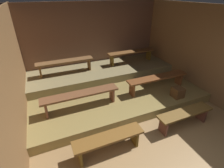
# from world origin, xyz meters

# --- Properties ---
(ground) EXTENTS (5.85, 5.73, 0.08)m
(ground) POSITION_xyz_m (0.00, 2.46, -0.04)
(ground) COLOR olive
(wall_back) EXTENTS (5.85, 0.06, 2.67)m
(wall_back) POSITION_xyz_m (0.00, 4.96, 1.33)
(wall_back) COLOR brown
(wall_back) RESTS_ON ground
(wall_left) EXTENTS (0.06, 5.73, 2.67)m
(wall_left) POSITION_xyz_m (-2.56, 2.46, 1.33)
(wall_left) COLOR brown
(wall_left) RESTS_ON ground
(wall_right) EXTENTS (0.06, 5.73, 2.67)m
(wall_right) POSITION_xyz_m (2.56, 2.46, 1.33)
(wall_right) COLOR brown
(wall_right) RESTS_ON ground
(platform_lower) EXTENTS (5.05, 3.35, 0.25)m
(platform_lower) POSITION_xyz_m (0.00, 3.25, 0.13)
(platform_lower) COLOR olive
(platform_lower) RESTS_ON ground
(platform_middle) EXTENTS (5.05, 1.58, 0.25)m
(platform_middle) POSITION_xyz_m (0.00, 4.14, 0.38)
(platform_middle) COLOR olive
(platform_middle) RESTS_ON platform_lower
(bench_floor_left) EXTENTS (1.45, 0.33, 0.44)m
(bench_floor_left) POSITION_xyz_m (-0.99, 1.07, 0.35)
(bench_floor_left) COLOR brown
(bench_floor_left) RESTS_ON ground
(bench_floor_right) EXTENTS (1.45, 0.33, 0.44)m
(bench_floor_right) POSITION_xyz_m (0.99, 1.07, 0.35)
(bench_floor_right) COLOR brown
(bench_floor_right) RESTS_ON ground
(bench_lower_left) EXTENTS (1.98, 0.33, 0.44)m
(bench_lower_left) POSITION_xyz_m (-1.19, 2.47, 0.62)
(bench_lower_left) COLOR brown
(bench_lower_left) RESTS_ON platform_lower
(bench_lower_right) EXTENTS (1.98, 0.33, 0.44)m
(bench_lower_right) POSITION_xyz_m (1.19, 2.47, 0.62)
(bench_lower_right) COLOR brown
(bench_lower_right) RESTS_ON platform_lower
(bench_middle_left) EXTENTS (1.85, 0.33, 0.44)m
(bench_middle_left) POSITION_xyz_m (-1.25, 4.25, 0.86)
(bench_middle_left) COLOR brown
(bench_middle_left) RESTS_ON platform_middle
(bench_middle_right) EXTENTS (1.85, 0.33, 0.44)m
(bench_middle_right) POSITION_xyz_m (1.25, 4.25, 0.86)
(bench_middle_right) COLOR brown
(bench_middle_right) RESTS_ON platform_middle
(wooden_crate_lower) EXTENTS (0.29, 0.29, 0.29)m
(wooden_crate_lower) POSITION_xyz_m (1.49, 1.88, 0.40)
(wooden_crate_lower) COLOR #55371D
(wooden_crate_lower) RESTS_ON platform_lower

